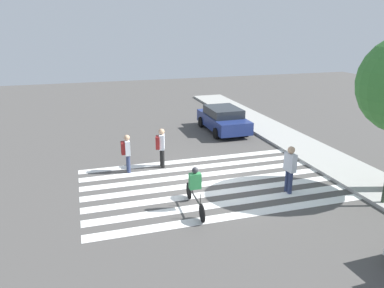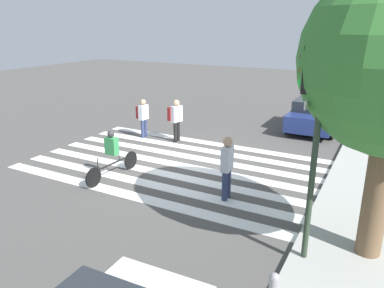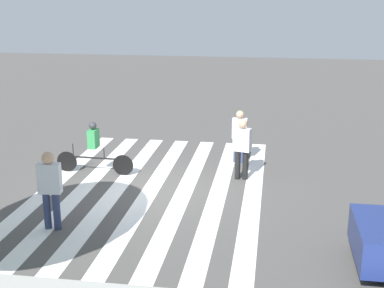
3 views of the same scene
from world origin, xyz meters
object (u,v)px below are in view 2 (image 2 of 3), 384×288
(traffic_light, at_px, (312,112))
(pedestrian_adult_yellow_jacket, at_px, (227,165))
(cyclist_far_lane, at_px, (112,152))
(pedestrian_adult_tall_backpack, at_px, (176,117))
(pedestrian_adult_blue_shirt, at_px, (143,115))
(car_parked_silver_sedan, at_px, (316,114))

(traffic_light, relative_size, pedestrian_adult_yellow_jacket, 2.49)
(traffic_light, xyz_separation_m, pedestrian_adult_yellow_jacket, (-1.98, -2.48, -2.18))
(pedestrian_adult_yellow_jacket, bearing_deg, cyclist_far_lane, 88.44)
(cyclist_far_lane, bearing_deg, pedestrian_adult_tall_backpack, -174.73)
(pedestrian_adult_blue_shirt, bearing_deg, cyclist_far_lane, 25.21)
(cyclist_far_lane, xyz_separation_m, car_parked_silver_sedan, (-9.04, 4.61, -0.11))
(pedestrian_adult_yellow_jacket, relative_size, car_parked_silver_sedan, 0.43)
(cyclist_far_lane, relative_size, car_parked_silver_sedan, 0.55)
(pedestrian_adult_yellow_jacket, bearing_deg, pedestrian_adult_blue_shirt, 49.28)
(pedestrian_adult_yellow_jacket, bearing_deg, car_parked_silver_sedan, -11.04)
(traffic_light, height_order, car_parked_silver_sedan, traffic_light)
(cyclist_far_lane, bearing_deg, car_parked_silver_sedan, 155.39)
(pedestrian_adult_tall_backpack, height_order, car_parked_silver_sedan, pedestrian_adult_tall_backpack)
(pedestrian_adult_tall_backpack, xyz_separation_m, cyclist_far_lane, (4.35, 0.22, -0.18))
(traffic_light, xyz_separation_m, cyclist_far_lane, (-1.69, -6.32, -2.36))
(traffic_light, bearing_deg, car_parked_silver_sedan, -170.93)
(cyclist_far_lane, bearing_deg, pedestrian_adult_yellow_jacket, 96.84)
(pedestrian_adult_tall_backpack, distance_m, car_parked_silver_sedan, 6.74)
(traffic_light, distance_m, car_parked_silver_sedan, 11.13)
(pedestrian_adult_blue_shirt, height_order, cyclist_far_lane, pedestrian_adult_blue_shirt)
(car_parked_silver_sedan, bearing_deg, pedestrian_adult_yellow_jacket, -5.12)
(pedestrian_adult_yellow_jacket, relative_size, pedestrian_adult_tall_backpack, 1.04)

